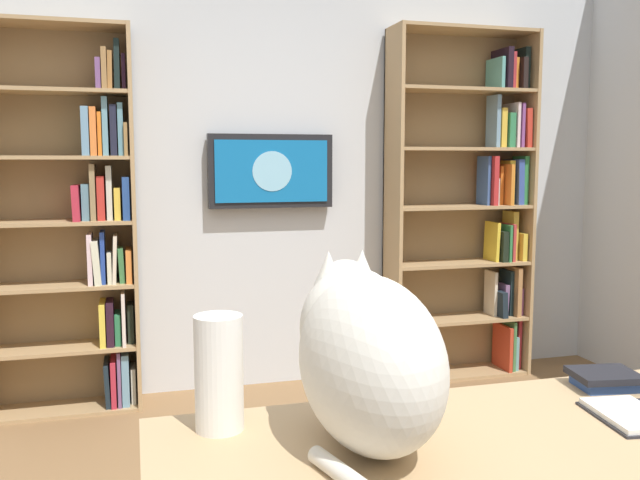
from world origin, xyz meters
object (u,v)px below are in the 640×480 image
at_px(wall_mounted_tv, 272,171).
at_px(paper_towel_roll, 219,373).
at_px(cat, 364,350).
at_px(desk_book_stack, 606,379).
at_px(bookshelf_left, 474,204).
at_px(bookshelf_right, 78,225).

height_order(wall_mounted_tv, paper_towel_roll, wall_mounted_tv).
bearing_deg(cat, paper_towel_roll, -26.36).
bearing_deg(desk_book_stack, cat, 11.38).
height_order(bookshelf_left, desk_book_stack, bookshelf_left).
distance_m(cat, desk_book_stack, 0.78).
height_order(bookshelf_left, cat, bookshelf_left).
bearing_deg(wall_mounted_tv, bookshelf_left, 176.31).
distance_m(bookshelf_right, paper_towel_roll, 2.40).
relative_size(bookshelf_right, desk_book_stack, 10.75).
bearing_deg(paper_towel_roll, desk_book_stack, -179.80).
xyz_separation_m(cat, paper_towel_roll, (0.29, -0.15, -0.07)).
relative_size(bookshelf_left, wall_mounted_tv, 2.92).
height_order(bookshelf_right, wall_mounted_tv, bookshelf_right).
bearing_deg(bookshelf_right, desk_book_stack, 122.61).
bearing_deg(bookshelf_left, paper_towel_roll, 51.12).
distance_m(bookshelf_left, bookshelf_right, 2.37).
distance_m(bookshelf_left, cat, 2.98).
bearing_deg(cat, bookshelf_right, -73.06).
xyz_separation_m(bookshelf_left, cat, (1.61, 2.50, -0.13)).
bearing_deg(bookshelf_right, paper_towel_roll, 101.23).
distance_m(wall_mounted_tv, cat, 2.63).
xyz_separation_m(bookshelf_right, cat, (-0.76, 2.50, -0.06)).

